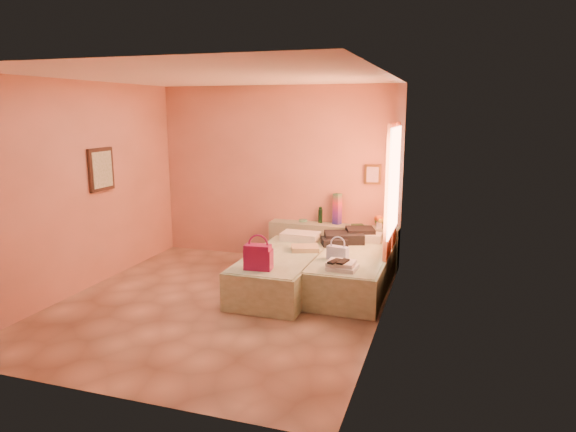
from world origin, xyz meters
name	(u,v)px	position (x,y,z in m)	size (l,w,h in m)	color
ground	(220,304)	(0.00, 0.00, 0.00)	(4.50, 4.50, 0.00)	tan
room_walls	(250,160)	(0.21, 0.57, 1.79)	(4.02, 4.51, 2.81)	tan
headboard_ledge	(333,245)	(0.98, 2.10, 0.33)	(2.05, 0.30, 0.65)	gray
bed_left	(284,272)	(0.60, 0.75, 0.25)	(0.90, 2.00, 0.50)	beige
bed_right	(353,272)	(1.50, 1.05, 0.25)	(0.90, 2.00, 0.50)	beige
water_bottle	(320,215)	(0.75, 2.17, 0.77)	(0.07, 0.07, 0.25)	#12321B
rainbow_box	(337,209)	(1.02, 2.16, 0.89)	(0.11, 0.11, 0.49)	#99124B
small_dish	(303,221)	(0.46, 2.17, 0.67)	(0.13, 0.13, 0.03)	#539975
green_book	(357,225)	(1.36, 2.11, 0.66)	(0.17, 0.13, 0.03)	#234225
flower_vase	(379,221)	(1.70, 2.06, 0.77)	(0.18, 0.18, 0.24)	silver
magenta_handbag	(258,257)	(0.51, 0.03, 0.66)	(0.33, 0.19, 0.31)	#99124B
khaki_garment	(305,248)	(0.82, 1.03, 0.53)	(0.37, 0.30, 0.06)	tan
clothes_pile	(347,236)	(1.29, 1.65, 0.59)	(0.61, 0.61, 0.18)	black
blue_handbag	(338,253)	(1.35, 0.74, 0.59)	(0.27, 0.12, 0.18)	#3E5195
towel_stack	(342,266)	(1.50, 0.33, 0.55)	(0.35, 0.30, 0.10)	silver
sandal_pair	(339,262)	(1.46, 0.28, 0.61)	(0.17, 0.22, 0.02)	black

